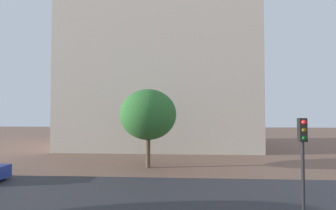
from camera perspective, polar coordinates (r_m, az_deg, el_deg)
ground_plane at (r=14.54m, az=-0.88°, el=-19.77°), size 120.00×120.00×0.00m
street_asphalt_strip at (r=14.32m, az=-0.95°, el=-20.06°), size 120.00×6.11×0.00m
landmark_building at (r=32.55m, az=-2.32°, el=10.02°), size 23.60×12.28×36.55m
traffic_light_pole at (r=10.62m, az=29.38°, el=-9.61°), size 0.28×0.34×4.27m
tree_curb_far at (r=19.74m, az=-4.73°, el=-2.28°), size 4.61×4.61×6.41m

